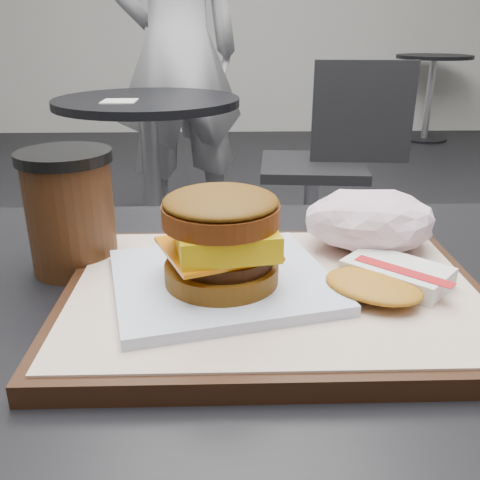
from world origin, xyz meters
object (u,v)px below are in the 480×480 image
at_px(hash_brown, 386,279).
at_px(crumpled_wrapper, 370,221).
at_px(neighbor_table, 150,150).
at_px(serving_tray, 274,295).
at_px(breakfast_sandwich, 222,249).
at_px(neighbor_chair, 330,155).
at_px(patron, 177,51).
at_px(customer_table, 283,466).
at_px(coffee_cup, 70,207).

distance_m(hash_brown, crumpled_wrapper, 0.10).
distance_m(crumpled_wrapper, neighbor_table, 1.64).
relative_size(serving_tray, breakfast_sandwich, 1.69).
relative_size(hash_brown, neighbor_table, 0.18).
bearing_deg(crumpled_wrapper, neighbor_chair, 80.34).
xyz_separation_m(hash_brown, neighbor_table, (-0.44, 1.65, -0.25)).
xyz_separation_m(breakfast_sandwich, neighbor_table, (-0.29, 1.65, -0.28)).
height_order(serving_tray, patron, patron).
bearing_deg(neighbor_table, patron, 82.74).
distance_m(customer_table, neighbor_chair, 1.77).
relative_size(hash_brown, neighbor_chair, 0.15).
relative_size(breakfast_sandwich, neighbor_table, 0.30).
xyz_separation_m(neighbor_table, patron, (0.07, 0.59, 0.34)).
bearing_deg(serving_tray, neighbor_chair, 77.35).
xyz_separation_m(neighbor_chair, patron, (-0.65, 0.51, 0.38)).
distance_m(neighbor_table, patron, 0.68).
relative_size(coffee_cup, patron, 0.07).
distance_m(breakfast_sandwich, crumpled_wrapper, 0.18).
distance_m(customer_table, serving_tray, 0.20).
bearing_deg(customer_table, neighbor_table, 101.98).
bearing_deg(hash_brown, neighbor_table, 104.80).
xyz_separation_m(customer_table, neighbor_chair, (0.37, 1.73, -0.07)).
relative_size(hash_brown, crumpled_wrapper, 0.99).
height_order(breakfast_sandwich, neighbor_chair, breakfast_sandwich).
xyz_separation_m(crumpled_wrapper, neighbor_table, (-0.44, 1.55, -0.27)).
height_order(hash_brown, coffee_cup, coffee_cup).
distance_m(neighbor_chair, patron, 0.91).
height_order(breakfast_sandwich, neighbor_table, breakfast_sandwich).
distance_m(coffee_cup, neighbor_table, 1.59).
bearing_deg(serving_tray, neighbor_table, 101.60).
bearing_deg(neighbor_chair, serving_tray, -102.65).
bearing_deg(neighbor_chair, breakfast_sandwich, -104.08).
bearing_deg(coffee_cup, crumpled_wrapper, -0.09).
bearing_deg(crumpled_wrapper, hash_brown, -94.98).
relative_size(serving_tray, neighbor_table, 0.51).
bearing_deg(breakfast_sandwich, customer_table, -4.09).
xyz_separation_m(serving_tray, hash_brown, (0.10, -0.01, 0.02)).
relative_size(customer_table, patron, 0.45).
bearing_deg(serving_tray, coffee_cup, 157.01).
relative_size(hash_brown, patron, 0.08).
bearing_deg(serving_tray, crumpled_wrapper, 38.27).
distance_m(crumpled_wrapper, coffee_cup, 0.31).
relative_size(serving_tray, hash_brown, 2.82).
height_order(serving_tray, neighbor_table, serving_tray).
height_order(coffee_cup, patron, patron).
height_order(hash_brown, neighbor_table, hash_brown).
bearing_deg(patron, customer_table, 75.62).
bearing_deg(coffee_cup, patron, 91.62).
distance_m(customer_table, breakfast_sandwich, 0.25).
height_order(serving_tray, hash_brown, hash_brown).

